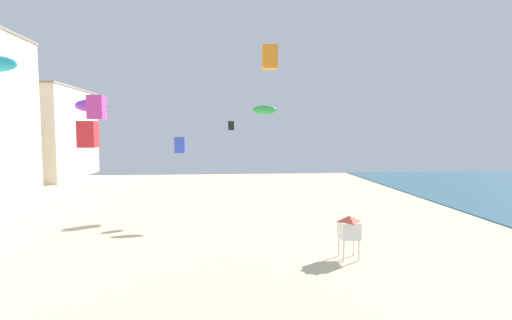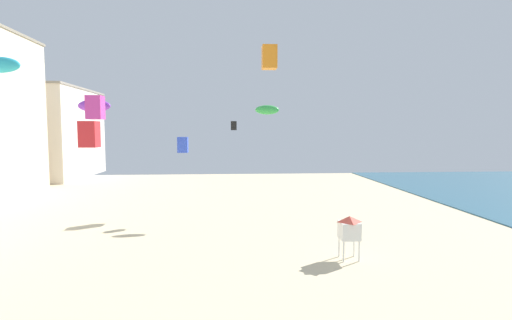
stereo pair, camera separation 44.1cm
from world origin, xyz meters
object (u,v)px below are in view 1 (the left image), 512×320
lifeguard_stand (349,228)px  kite_orange_box (270,57)px  kite_magenta_box (97,107)px  kite_green_parafoil (265,110)px  kite_black_box (231,126)px  kite_blue_box (180,145)px  kite_purple_parafoil (91,106)px  kite_red_box (88,134)px

lifeguard_stand → kite_orange_box: 10.78m
kite_orange_box → kite_magenta_box: (-8.05, -4.32, -3.08)m
kite_green_parafoil → kite_black_box: kite_green_parafoil is taller
kite_blue_box → kite_purple_parafoil: bearing=-137.6°
kite_red_box → kite_orange_box: 11.24m
kite_blue_box → kite_green_parafoil: bearing=-2.7°
kite_blue_box → kite_green_parafoil: kite_green_parafoil is taller
lifeguard_stand → kite_magenta_box: 14.91m
lifeguard_stand → kite_magenta_box: kite_magenta_box is taller
kite_blue_box → kite_green_parafoil: (7.61, -0.36, 3.14)m
lifeguard_stand → kite_magenta_box: (-12.71, -4.08, 6.63)m
kite_red_box → kite_magenta_box: (2.27, -5.44, 1.21)m
kite_orange_box → kite_purple_parafoil: 14.69m
kite_blue_box → kite_red_box: (-3.85, -11.92, 1.05)m
kite_blue_box → kite_black_box: 4.91m
lifeguard_stand → kite_red_box: kite_red_box is taller
kite_orange_box → kite_green_parafoil: bearing=84.9°
lifeguard_stand → kite_orange_box: bearing=-174.0°
kite_green_parafoil → kite_blue_box: bearing=177.3°
kite_red_box → kite_green_parafoil: kite_green_parafoil is taller
kite_magenta_box → kite_purple_parafoil: 12.80m
kite_green_parafoil → kite_black_box: bearing=175.1°
kite_orange_box → kite_magenta_box: 9.65m
lifeguard_stand → kite_black_box: bearing=125.4°
kite_purple_parafoil → kite_black_box: bearing=26.6°
kite_purple_parafoil → kite_blue_box: bearing=42.4°
kite_magenta_box → kite_black_box: (6.18, 17.26, -0.53)m
kite_black_box → kite_blue_box: bearing=178.7°
kite_orange_box → kite_purple_parafoil: size_ratio=0.54×
lifeguard_stand → kite_magenta_box: bearing=-153.2°
kite_red_box → kite_black_box: kite_black_box is taller
kite_green_parafoil → lifeguard_stand: bearing=-74.7°
kite_green_parafoil → kite_purple_parafoil: bearing=-159.7°
kite_orange_box → kite_blue_box: bearing=116.4°
kite_green_parafoil → kite_magenta_box: kite_green_parafoil is taller
kite_red_box → kite_orange_box: bearing=-6.2°
kite_magenta_box → lifeguard_stand: bearing=17.8°
kite_black_box → kite_red_box: bearing=-125.5°
kite_magenta_box → kite_purple_parafoil: kite_purple_parafoil is taller
kite_black_box → kite_green_parafoil: bearing=-4.9°
kite_red_box → kite_purple_parafoil: size_ratio=0.63×
kite_red_box → kite_green_parafoil: bearing=45.3°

